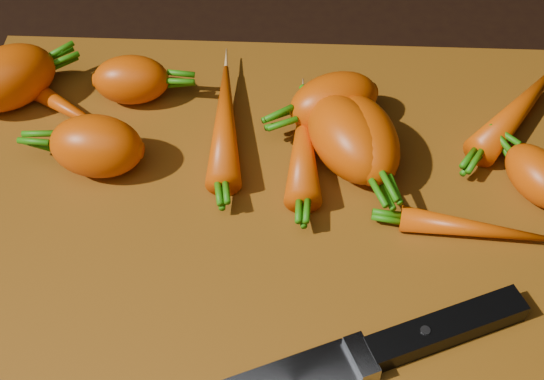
{
  "coord_description": "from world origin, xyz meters",
  "views": [
    {
      "loc": [
        0.01,
        -0.34,
        0.45
      ],
      "look_at": [
        0.0,
        0.01,
        0.03
      ],
      "focal_mm": 50.0,
      "sensor_mm": 36.0,
      "label": 1
    }
  ],
  "objects": [
    {
      "name": "ground",
      "position": [
        0.0,
        0.0,
        -0.01
      ],
      "size": [
        2.0,
        2.0,
        0.01
      ],
      "primitive_type": "cube",
      "color": "black"
    },
    {
      "name": "cutting_board",
      "position": [
        0.0,
        0.0,
        0.01
      ],
      "size": [
        0.5,
        0.4,
        0.01
      ],
      "primitive_type": "cube",
      "color": "brown",
      "rests_on": "ground"
    },
    {
      "name": "carrot_0",
      "position": [
        -0.22,
        0.11,
        0.04
      ],
      "size": [
        0.1,
        0.09,
        0.05
      ],
      "primitive_type": "ellipsoid",
      "rotation": [
        0.0,
        0.0,
        0.64
      ],
      "color": "#E55108",
      "rests_on": "cutting_board"
    },
    {
      "name": "carrot_1",
      "position": [
        -0.13,
        0.04,
        0.04
      ],
      "size": [
        0.08,
        0.05,
        0.05
      ],
      "primitive_type": "ellipsoid",
      "rotation": [
        0.0,
        0.0,
        3.05
      ],
      "color": "#E55108",
      "rests_on": "cutting_board"
    },
    {
      "name": "carrot_2",
      "position": [
        0.07,
        0.06,
        0.04
      ],
      "size": [
        0.07,
        0.09,
        0.05
      ],
      "primitive_type": "ellipsoid",
      "rotation": [
        0.0,
        0.0,
        -1.31
      ],
      "color": "#E55108",
      "rests_on": "cutting_board"
    },
    {
      "name": "carrot_3",
      "position": [
        0.06,
        0.06,
        0.04
      ],
      "size": [
        0.09,
        0.1,
        0.05
      ],
      "primitive_type": "ellipsoid",
      "rotation": [
        0.0,
        0.0,
        2.05
      ],
      "color": "#E55108",
      "rests_on": "cutting_board"
    },
    {
      "name": "carrot_4",
      "position": [
        0.05,
        0.1,
        0.04
      ],
      "size": [
        0.09,
        0.07,
        0.05
      ],
      "primitive_type": "ellipsoid",
      "rotation": [
        0.0,
        0.0,
        3.6
      ],
      "color": "#E55108",
      "rests_on": "cutting_board"
    },
    {
      "name": "carrot_5",
      "position": [
        -0.12,
        0.12,
        0.03
      ],
      "size": [
        0.06,
        0.04,
        0.04
      ],
      "primitive_type": "ellipsoid",
      "rotation": [
        0.0,
        0.0,
        0.06
      ],
      "color": "#E55108",
      "rests_on": "cutting_board"
    },
    {
      "name": "carrot_6",
      "position": [
        0.2,
        0.03,
        0.03
      ],
      "size": [
        0.06,
        0.07,
        0.04
      ],
      "primitive_type": "ellipsoid",
      "rotation": [
        0.0,
        0.0,
        2.09
      ],
      "color": "#E55108",
      "rests_on": "cutting_board"
    },
    {
      "name": "carrot_7",
      "position": [
        0.2,
        0.11,
        0.03
      ],
      "size": [
        0.1,
        0.12,
        0.03
      ],
      "primitive_type": "ellipsoid",
      "rotation": [
        0.0,
        0.0,
        0.91
      ],
      "color": "#E55108",
      "rests_on": "cutting_board"
    },
    {
      "name": "carrot_8",
      "position": [
        0.15,
        -0.01,
        0.02
      ],
      "size": [
        0.11,
        0.03,
        0.02
      ],
      "primitive_type": "ellipsoid",
      "rotation": [
        0.0,
        0.0,
        -0.14
      ],
      "color": "#E55108",
      "rests_on": "cutting_board"
    },
    {
      "name": "carrot_9",
      "position": [
        0.02,
        0.06,
        0.03
      ],
      "size": [
        0.03,
        0.11,
        0.03
      ],
      "primitive_type": "ellipsoid",
      "rotation": [
        0.0,
        0.0,
        1.58
      ],
      "color": "#E55108",
      "rests_on": "cutting_board"
    },
    {
      "name": "carrot_10",
      "position": [
        -0.04,
        0.08,
        0.03
      ],
      "size": [
        0.04,
        0.13,
        0.03
      ],
      "primitive_type": "ellipsoid",
      "rotation": [
        0.0,
        0.0,
        1.64
      ],
      "color": "#E55108",
      "rests_on": "cutting_board"
    },
    {
      "name": "carrot_11",
      "position": [
        -0.17,
        0.1,
        0.02
      ],
      "size": [
        0.1,
        0.08,
        0.02
      ],
      "primitive_type": "ellipsoid",
      "rotation": [
        0.0,
        0.0,
        5.7
      ],
      "color": "#E55108",
      "rests_on": "cutting_board"
    }
  ]
}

